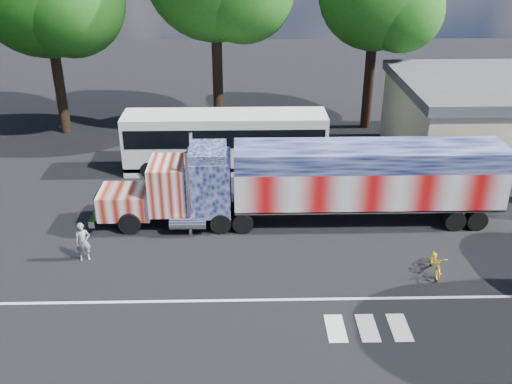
{
  "coord_description": "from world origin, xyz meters",
  "views": [
    {
      "loc": [
        -0.57,
        -21.61,
        13.92
      ],
      "look_at": [
        0.0,
        3.0,
        1.9
      ],
      "focal_mm": 40.0,
      "sensor_mm": 36.0,
      "label": 1
    }
  ],
  "objects_px": {
    "woman": "(83,242)",
    "bicycle": "(436,262)",
    "coach_bus": "(225,141)",
    "semi_truck": "(317,181)"
  },
  "relations": [
    {
      "from": "woman",
      "to": "coach_bus",
      "type": "bearing_deg",
      "value": 40.37
    },
    {
      "from": "woman",
      "to": "bicycle",
      "type": "distance_m",
      "value": 15.43
    },
    {
      "from": "coach_bus",
      "to": "woman",
      "type": "xyz_separation_m",
      "value": [
        -6.07,
        -9.99,
        -0.89
      ]
    },
    {
      "from": "semi_truck",
      "to": "coach_bus",
      "type": "xyz_separation_m",
      "value": [
        -4.66,
        6.62,
        -0.41
      ]
    },
    {
      "from": "bicycle",
      "to": "woman",
      "type": "bearing_deg",
      "value": -177.27
    },
    {
      "from": "coach_bus",
      "to": "bicycle",
      "type": "relative_size",
      "value": 6.32
    },
    {
      "from": "coach_bus",
      "to": "bicycle",
      "type": "xyz_separation_m",
      "value": [
        9.29,
        -11.36,
        -1.3
      ]
    },
    {
      "from": "semi_truck",
      "to": "woman",
      "type": "relative_size",
      "value": 11.11
    },
    {
      "from": "semi_truck",
      "to": "bicycle",
      "type": "xyz_separation_m",
      "value": [
        4.63,
        -4.74,
        -1.71
      ]
    },
    {
      "from": "woman",
      "to": "bicycle",
      "type": "xyz_separation_m",
      "value": [
        15.36,
        -1.37,
        -0.41
      ]
    }
  ]
}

